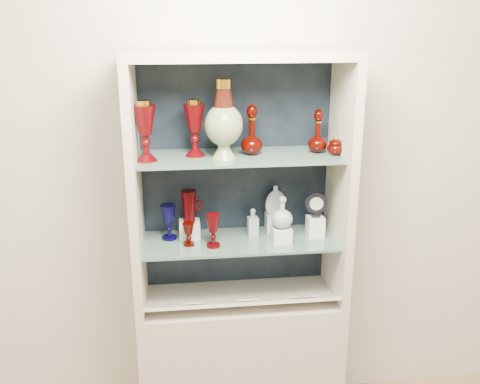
{
  "coord_description": "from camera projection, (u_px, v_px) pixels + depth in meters",
  "views": [
    {
      "loc": [
        -0.28,
        -0.81,
        2.07
      ],
      "look_at": [
        0.0,
        1.53,
        1.3
      ],
      "focal_mm": 40.0,
      "sensor_mm": 36.0,
      "label": 1
    }
  ],
  "objects": [
    {
      "name": "label_card_1",
      "position": [
        193.0,
        303.0,
        2.51
      ],
      "size": [
        0.1,
        0.06,
        0.03
      ],
      "primitive_type": "cube",
      "rotation": [
        -0.44,
        0.0,
        0.0
      ],
      "color": "white",
      "rests_on": "label_ledge"
    },
    {
      "name": "clear_round_decanter",
      "position": [
        282.0,
        213.0,
        2.52
      ],
      "size": [
        0.12,
        0.12,
        0.15
      ],
      "primitive_type": null,
      "rotation": [
        0.0,
        0.0,
        0.27
      ],
      "color": "#98A4AE",
      "rests_on": "riser_clear_round_decanter"
    },
    {
      "name": "riser_cameo_medallion",
      "position": [
        315.0,
        226.0,
        2.61
      ],
      "size": [
        0.08,
        0.08,
        0.1
      ],
      "primitive_type": "cube",
      "color": "silver",
      "rests_on": "shelf_lower"
    },
    {
      "name": "label_ledge",
      "position": [
        243.0,
        303.0,
        2.54
      ],
      "size": [
        0.92,
        0.17,
        0.09
      ],
      "primitive_type": "cube",
      "rotation": [
        -0.44,
        0.0,
        0.0
      ],
      "color": "#BFB5A1",
      "rests_on": "cabinet_base"
    },
    {
      "name": "shelf_lower",
      "position": [
        240.0,
        241.0,
        2.58
      ],
      "size": [
        0.92,
        0.34,
        0.01
      ],
      "primitive_type": "cube",
      "color": "slate",
      "rests_on": "cabinet_side_left"
    },
    {
      "name": "cabinet_side_right",
      "position": [
        341.0,
        183.0,
        2.53
      ],
      "size": [
        0.04,
        0.4,
        1.15
      ],
      "primitive_type": "cube",
      "color": "#BFB5A1",
      "rests_on": "cabinet_base"
    },
    {
      "name": "ruby_goblet_tall",
      "position": [
        213.0,
        231.0,
        2.48
      ],
      "size": [
        0.08,
        0.08,
        0.16
      ],
      "primitive_type": null,
      "rotation": [
        0.0,
        0.0,
        -0.2
      ],
      "color": "#460205",
      "rests_on": "shelf_lower"
    },
    {
      "name": "pedestal_lamp_right",
      "position": [
        195.0,
        128.0,
        2.41
      ],
      "size": [
        0.11,
        0.11,
        0.26
      ],
      "primitive_type": null,
      "rotation": [
        0.0,
        0.0,
        -0.07
      ],
      "color": "#460205",
      "rests_on": "shelf_upper"
    },
    {
      "name": "riser_flat_flask",
      "position": [
        275.0,
        222.0,
        2.68
      ],
      "size": [
        0.09,
        0.09,
        0.09
      ],
      "primitive_type": "cube",
      "color": "silver",
      "rests_on": "shelf_lower"
    },
    {
      "name": "wall_back",
      "position": [
        235.0,
        159.0,
        2.66
      ],
      "size": [
        3.5,
        0.02,
        2.8
      ],
      "primitive_type": "cube",
      "color": "silver",
      "rests_on": "ground"
    },
    {
      "name": "cobalt_goblet",
      "position": [
        169.0,
        222.0,
        2.57
      ],
      "size": [
        0.08,
        0.08,
        0.17
      ],
      "primitive_type": null,
      "rotation": [
        0.0,
        0.0,
        0.1
      ],
      "color": "#060338",
      "rests_on": "shelf_lower"
    },
    {
      "name": "clear_square_bottle",
      "position": [
        253.0,
        222.0,
        2.6
      ],
      "size": [
        0.05,
        0.05,
        0.14
      ],
      "primitive_type": null,
      "rotation": [
        0.0,
        0.0,
        0.07
      ],
      "color": "#98A4AE",
      "rests_on": "shelf_lower"
    },
    {
      "name": "ruby_decanter_a",
      "position": [
        252.0,
        127.0,
        2.43
      ],
      "size": [
        0.13,
        0.13,
        0.26
      ],
      "primitive_type": null,
      "rotation": [
        0.0,
        0.0,
        0.43
      ],
      "color": "#380400",
      "rests_on": "shelf_upper"
    },
    {
      "name": "enamel_urn",
      "position": [
        224.0,
        119.0,
        2.35
      ],
      "size": [
        0.2,
        0.2,
        0.35
      ],
      "primitive_type": null,
      "rotation": [
        0.0,
        0.0,
        0.2
      ],
      "color": "#0F4F1A",
      "rests_on": "shelf_upper"
    },
    {
      "name": "pedestal_lamp_left",
      "position": [
        145.0,
        131.0,
        2.32
      ],
      "size": [
        0.13,
        0.13,
        0.27
      ],
      "primitive_type": null,
      "rotation": [
        0.0,
        0.0,
        0.33
      ],
      "color": "#460205",
      "rests_on": "shelf_upper"
    },
    {
      "name": "riser_clear_round_decanter",
      "position": [
        282.0,
        235.0,
        2.55
      ],
      "size": [
        0.09,
        0.09,
        0.07
      ],
      "primitive_type": "cube",
      "color": "silver",
      "rests_on": "shelf_lower"
    },
    {
      "name": "cabinet_base",
      "position": [
        240.0,
        361.0,
        2.77
      ],
      "size": [
        1.0,
        0.4,
        0.75
      ],
      "primitive_type": "cube",
      "color": "#BFB5A1",
      "rests_on": "ground"
    },
    {
      "name": "label_card_2",
      "position": [
        301.0,
        297.0,
        2.57
      ],
      "size": [
        0.1,
        0.06,
        0.03
      ],
      "primitive_type": "cube",
      "rotation": [
        -0.44,
        0.0,
        0.0
      ],
      "color": "white",
      "rests_on": "label_ledge"
    },
    {
      "name": "lidded_bowl",
      "position": [
        336.0,
        145.0,
        2.45
      ],
      "size": [
        0.1,
        0.1,
        0.09
      ],
      "primitive_type": null,
      "rotation": [
        0.0,
        0.0,
        -0.27
      ],
      "color": "#380400",
      "rests_on": "shelf_upper"
    },
    {
      "name": "ruby_goblet_small",
      "position": [
        189.0,
        234.0,
        2.5
      ],
      "size": [
        0.06,
        0.06,
        0.11
      ],
      "primitive_type": null,
      "rotation": [
        0.0,
        0.0,
        -0.07
      ],
      "color": "#380400",
      "rests_on": "shelf_lower"
    },
    {
      "name": "shelf_upper",
      "position": [
        239.0,
        157.0,
        2.45
      ],
      "size": [
        0.92,
        0.34,
        0.01
      ],
      "primitive_type": "cube",
      "color": "slate",
      "rests_on": "cabinet_side_left"
    },
    {
      "name": "ruby_pitcher",
      "position": [
        189.0,
        206.0,
        2.57
      ],
      "size": [
        0.13,
        0.1,
        0.16
      ],
      "primitive_type": null,
      "rotation": [
        0.0,
        0.0,
        -0.22
      ],
      "color": "#460205",
      "rests_on": "riser_ruby_pitcher"
    },
    {
      "name": "ruby_decanter_b",
      "position": [
        318.0,
        130.0,
        2.47
      ],
      "size": [
        0.12,
        0.12,
        0.21
      ],
      "primitive_type": null,
      "rotation": [
        0.0,
        0.0,
        0.33
      ],
      "color": "#380400",
      "rests_on": "shelf_upper"
    },
    {
      "name": "cabinet_back_panel",
      "position": [
        236.0,
        175.0,
        2.65
      ],
      "size": [
        0.98,
        0.02,
        1.15
      ],
      "primitive_type": "cube",
      "color": "black",
      "rests_on": "cabinet_base"
    },
    {
      "name": "label_card_0",
      "position": [
        247.0,
        300.0,
        2.54
      ],
      "size": [
        0.1,
        0.06,
        0.03
      ],
      "primitive_type": "cube",
      "rotation": [
        -0.44,
        0.0,
        0.0
      ],
      "color": "white",
      "rests_on": "label_ledge"
    },
    {
      "name": "cabinet_side_left",
      "position": [
        135.0,
        191.0,
        2.42
      ],
      "size": [
        0.04,
        0.4,
        1.15
      ],
      "primitive_type": "cube",
      "color": "#BFB5A1",
      "rests_on": "cabinet_base"
    },
    {
      "name": "cameo_medallion",
      "position": [
        316.0,
        204.0,
        2.58
      ],
      "size": [
        0.11,
        0.05,
        0.13
      ],
      "primitive_type": null,
      "rotation": [
        0.0,
        0.0,
        -0.15
      ],
      "color": "black",
      "rests_on": "riser_cameo_medallion"
    },
    {
      "name": "flat_flask",
      "position": [
        275.0,
        200.0,
        2.64
      ],
      "size": [
        0.12,
        0.07,
        0.15
      ],
      "primitive_type": null,
      "rotation": [
        0.0,
        0.0,
        0.31
      ],
      "color": "silver",
      "rests_on": "riser_flat_flask"
    },
    {
      "name": "cabinet_top_cap",
      "position": [
        240.0,
        55.0,
        2.29
      ],
      "size": [
        1.0,
        0.4,
        0.04
      ],
      "primitive_type": "cube",
      "color": "#BFB5A1",
      "rests_on": "cabinet_side_left"
    },
    {
      "name": "riser_ruby_pitcher",
      "position": [
        190.0,
        229.0,
        2.61
      ],
      "size": [
        0.1,
        0.1,
        0.08
      ],
      "primitive_type": "cube",
      "color": "silver",
      "rests_on": "shelf_lower"
    },
    {
      "name": "label_card_3",
      "position": [
        307.0,
        296.0,
        2.57
      ],
      "size": [
        0.1,
        0.06,
        0.03
      ],
      "primitive_type": "cube",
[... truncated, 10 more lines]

